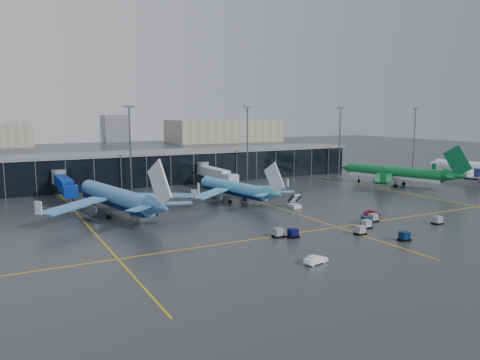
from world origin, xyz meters
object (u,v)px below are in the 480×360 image
airliner_arkefly (116,186)px  baggage_carts (361,227)px  airliner_aer_lingus (394,165)px  service_van_white (316,259)px  airliner_klm_near (234,180)px  mobile_airstair (295,204)px  service_van_red (372,213)px

airliner_arkefly → baggage_carts: size_ratio=1.18×
airliner_aer_lingus → service_van_white: size_ratio=10.35×
airliner_klm_near → airliner_arkefly: bearing=176.7°
baggage_carts → mobile_airstair: mobile_airstair is taller
airliner_arkefly → service_van_red: (51.34, -27.91, -6.19)m
airliner_arkefly → airliner_aer_lingus: 90.15m
airliner_aer_lingus → baggage_carts: 64.63m
airliner_aer_lingus → service_van_white: airliner_aer_lingus is taller
airliner_aer_lingus → service_van_red: (-38.77, -30.59, -6.00)m
mobile_airstair → baggage_carts: bearing=-90.3°
airliner_klm_near → airliner_aer_lingus: (58.33, -0.44, 1.06)m
service_van_white → airliner_klm_near: bearing=-22.9°
baggage_carts → service_van_red: size_ratio=10.11×
airliner_arkefly → service_van_white: size_ratio=10.66×
airliner_klm_near → airliner_aer_lingus: size_ratio=0.84×
airliner_arkefly → service_van_red: 58.76m
service_van_red → service_van_white: 39.08m
airliner_klm_near → service_van_white: size_ratio=8.69×
airliner_aer_lingus → service_van_white: (-71.27, -52.28, -5.95)m
airliner_arkefly → service_van_red: size_ratio=11.95×
airliner_arkefly → airliner_klm_near: size_ratio=1.23×
service_van_red → service_van_white: bearing=159.0°
mobile_airstair → service_van_red: size_ratio=0.93×
airliner_klm_near → service_van_white: bearing=-112.7°
airliner_klm_near → baggage_carts: size_ratio=0.96×
airliner_klm_near → service_van_red: 37.01m
service_van_red → airliner_klm_near: bearing=67.5°
airliner_arkefly → airliner_klm_near: airliner_arkefly is taller
airliner_arkefly → baggage_carts: bearing=-54.1°
airliner_arkefly → mobile_airstair: size_ratio=12.90×
airliner_aer_lingus → mobile_airstair: (-48.89, -14.31, -5.86)m
service_van_white → baggage_carts: bearing=-68.2°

